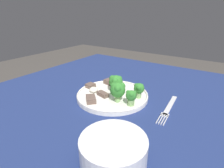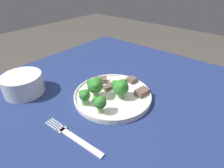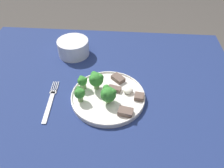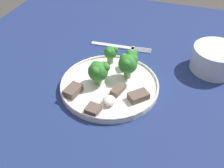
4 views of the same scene
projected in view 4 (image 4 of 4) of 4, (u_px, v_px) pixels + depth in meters
The scene contains 13 objects.
table at pixel (106, 102), 0.81m from camera, with size 1.09×0.99×0.77m.
dinner_plate at pixel (110, 85), 0.69m from camera, with size 0.26×0.26×0.02m.
fork at pixel (120, 47), 0.84m from camera, with size 0.03×0.20×0.00m.
cream_bowl at pixel (215, 60), 0.73m from camera, with size 0.13×0.13×0.07m.
broccoli_floret_near_rim_left at pixel (132, 57), 0.72m from camera, with size 0.04×0.03×0.05m.
broccoli_floret_center_left at pixel (128, 64), 0.68m from camera, with size 0.05×0.05×0.07m.
broccoli_floret_back_left at pixel (112, 53), 0.73m from camera, with size 0.04×0.04×0.05m.
broccoli_floret_front_left at pixel (100, 71), 0.66m from camera, with size 0.05×0.05×0.06m.
meat_slice_front_slice at pixel (118, 89), 0.66m from camera, with size 0.05×0.03×0.01m.
meat_slice_middle_slice at pixel (138, 96), 0.64m from camera, with size 0.06×0.06×0.02m.
meat_slice_rear_slice at pixel (93, 109), 0.60m from camera, with size 0.04×0.03×0.02m.
meat_slice_edge_slice at pixel (73, 90), 0.65m from camera, with size 0.05×0.04×0.02m.
sauce_dollop at pixel (109, 101), 0.62m from camera, with size 0.03×0.03×0.02m.
Camera 4 is at (0.54, 0.20, 1.22)m, focal length 42.00 mm.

